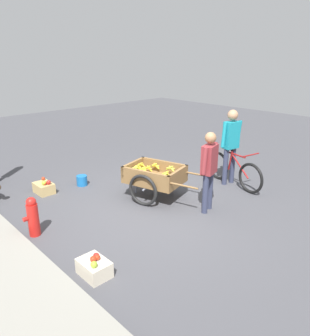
% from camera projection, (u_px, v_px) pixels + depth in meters
% --- Properties ---
extents(ground_plane, '(24.00, 24.00, 0.00)m').
position_uv_depth(ground_plane, '(155.00, 208.00, 6.33)').
color(ground_plane, '#47474C').
extents(fruit_cart, '(1.79, 1.18, 0.73)m').
position_uv_depth(fruit_cart, '(155.00, 178.00, 6.67)').
color(fruit_cart, olive).
rests_on(fruit_cart, ground).
extents(vendor_person, '(0.28, 0.55, 1.51)m').
position_uv_depth(vendor_person, '(209.00, 166.00, 5.96)').
color(vendor_person, '#333851').
rests_on(vendor_person, ground).
extents(bicycle, '(1.64, 0.50, 0.85)m').
position_uv_depth(bicycle, '(234.00, 171.00, 7.33)').
color(bicycle, black).
rests_on(bicycle, ground).
extents(cyclist_person, '(0.26, 0.57, 1.68)m').
position_uv_depth(cyclist_person, '(231.00, 140.00, 7.24)').
color(cyclist_person, '#333851').
rests_on(cyclist_person, ground).
extents(fire_hydrant, '(0.25, 0.25, 0.67)m').
position_uv_depth(fire_hydrant, '(33.00, 217.00, 5.30)').
color(fire_hydrant, red).
rests_on(fire_hydrant, ground).
extents(plastic_bucket, '(0.24, 0.24, 0.23)m').
position_uv_depth(plastic_bucket, '(82.00, 180.00, 7.42)').
color(plastic_bucket, '#1966B2').
rests_on(plastic_bucket, ground).
extents(apple_crate, '(0.44, 0.32, 0.31)m').
position_uv_depth(apple_crate, '(94.00, 267.00, 4.38)').
color(apple_crate, beige).
rests_on(apple_crate, ground).
extents(mixed_fruit_crate, '(0.44, 0.32, 0.31)m').
position_uv_depth(mixed_fruit_crate, '(44.00, 188.00, 7.00)').
color(mixed_fruit_crate, tan).
rests_on(mixed_fruit_crate, ground).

